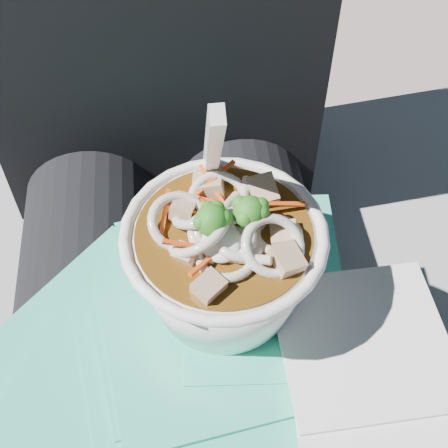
{
  "coord_description": "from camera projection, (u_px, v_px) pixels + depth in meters",
  "views": [
    {
      "loc": [
        0.01,
        -0.25,
        1.07
      ],
      "look_at": [
        0.04,
        0.03,
        0.72
      ],
      "focal_mm": 50.0,
      "sensor_mm": 36.0,
      "label": 1
    }
  ],
  "objects": [
    {
      "name": "person_body",
      "position": [
        172.0,
        279.0,
        0.61
      ],
      "size": [
        0.34,
        0.94,
        1.0
      ],
      "color": "black",
      "rests_on": "ground"
    },
    {
      "name": "napkins",
      "position": [
        369.0,
        377.0,
        0.47
      ],
      "size": [
        0.14,
        0.19,
        0.01
      ],
      "color": "white",
      "rests_on": "plastic_bag"
    },
    {
      "name": "udon_bowl",
      "position": [
        224.0,
        257.0,
        0.48
      ],
      "size": [
        0.17,
        0.17,
        0.2
      ],
      "color": "white",
      "rests_on": "plastic_bag"
    },
    {
      "name": "stone_ledge",
      "position": [
        185.0,
        371.0,
        0.9
      ],
      "size": [
        1.05,
        0.62,
        0.46
      ],
      "primitive_type": "cube",
      "rotation": [
        0.0,
        0.0,
        0.12
      ],
      "color": "gray",
      "rests_on": "ground"
    },
    {
      "name": "lap",
      "position": [
        180.0,
        378.0,
        0.57
      ],
      "size": [
        0.31,
        0.48,
        0.14
      ],
      "color": "black",
      "rests_on": "stone_ledge"
    },
    {
      "name": "plastic_bag",
      "position": [
        192.0,
        352.0,
        0.5
      ],
      "size": [
        0.36,
        0.31,
        0.02
      ],
      "color": "#2DBB98",
      "rests_on": "lap"
    }
  ]
}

